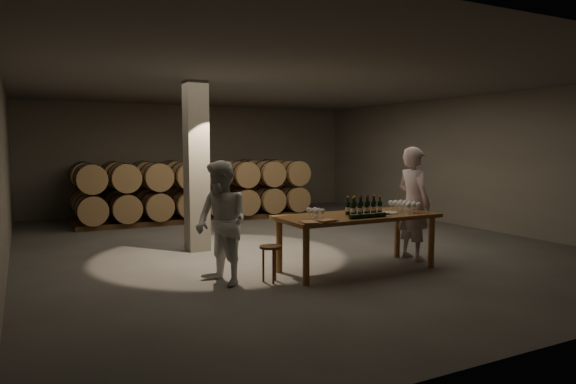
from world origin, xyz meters
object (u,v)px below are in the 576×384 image
bottle_cluster (364,208)px  notebook_near (325,221)px  tasting_table (357,221)px  person_woman (222,223)px  stool (271,252)px  plate (389,213)px  person_man (414,203)px

bottle_cluster → notebook_near: 1.04m
tasting_table → person_woman: bearing=175.2°
tasting_table → person_woman: person_woman is taller
notebook_near → stool: notebook_near is taller
tasting_table → plate: (0.55, -0.10, 0.11)m
person_man → bottle_cluster: bearing=99.4°
notebook_near → person_woman: (-1.37, 0.61, -0.02)m
bottle_cluster → person_woman: (-2.33, 0.22, -0.11)m
tasting_table → bottle_cluster: bearing=-17.2°
notebook_near → person_woman: person_woman is taller
stool → person_man: person_man is taller
tasting_table → person_woman: 2.23m
plate → stool: (-2.10, 0.07, -0.46)m
tasting_table → person_man: (1.33, 0.19, 0.19)m
bottle_cluster → person_man: 1.24m
plate → person_woman: person_woman is taller
stool → notebook_near: bearing=-29.5°
person_man → person_woman: bearing=89.2°
person_man → notebook_near: bearing=104.7°
bottle_cluster → plate: size_ratio=2.00×
plate → notebook_near: (-1.41, -0.32, 0.01)m
tasting_table → stool: size_ratio=4.80×
bottle_cluster → notebook_near: size_ratio=2.31×
plate → notebook_near: bearing=-167.2°
tasting_table → person_man: 1.35m
notebook_near → person_man: size_ratio=0.13×
plate → stool: bearing=178.1°
person_woman → stool: bearing=55.9°
stool → tasting_table: bearing=1.1°
person_woman → notebook_near: bearing=49.7°
person_man → person_woman: person_man is taller
stool → person_woman: 0.84m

